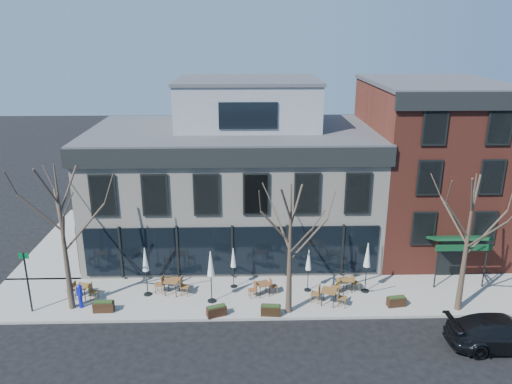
{
  "coord_description": "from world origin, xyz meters",
  "views": [
    {
      "loc": [
        0.66,
        -26.81,
        14.31
      ],
      "look_at": [
        1.45,
        2.0,
        4.85
      ],
      "focal_mm": 35.0,
      "sensor_mm": 36.0,
      "label": 1
    }
  ],
  "objects_px": {
    "parked_sedan": "(503,333)",
    "umbrella_0": "(145,262)",
    "cafe_set_0": "(83,290)",
    "call_box": "(80,295)"
  },
  "relations": [
    {
      "from": "parked_sedan",
      "to": "cafe_set_0",
      "type": "height_order",
      "value": "parked_sedan"
    },
    {
      "from": "parked_sedan",
      "to": "umbrella_0",
      "type": "xyz_separation_m",
      "value": [
        -17.52,
        5.07,
        1.4
      ]
    },
    {
      "from": "parked_sedan",
      "to": "call_box",
      "type": "relative_size",
      "value": 3.79
    },
    {
      "from": "call_box",
      "to": "umbrella_0",
      "type": "bearing_deg",
      "value": 20.51
    },
    {
      "from": "cafe_set_0",
      "to": "parked_sedan",
      "type": "bearing_deg",
      "value": -12.79
    },
    {
      "from": "cafe_set_0",
      "to": "umbrella_0",
      "type": "relative_size",
      "value": 0.64
    },
    {
      "from": "parked_sedan",
      "to": "cafe_set_0",
      "type": "distance_m",
      "value": 21.54
    },
    {
      "from": "cafe_set_0",
      "to": "umbrella_0",
      "type": "height_order",
      "value": "umbrella_0"
    },
    {
      "from": "parked_sedan",
      "to": "umbrella_0",
      "type": "bearing_deg",
      "value": 73.71
    },
    {
      "from": "call_box",
      "to": "umbrella_0",
      "type": "height_order",
      "value": "umbrella_0"
    }
  ]
}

